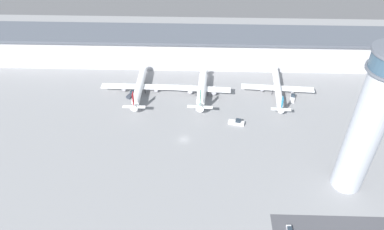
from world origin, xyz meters
The scene contains 11 objects.
ground_plane centered at (0.00, 0.00, 0.00)m, with size 1000.00×1000.00×0.00m, color gray.
terminal_building centered at (0.00, 70.00, 9.59)m, with size 253.32×25.00×18.99m.
runway_strip centered at (0.00, 154.54, 0.00)m, with size 379.98×44.00×0.01m, color #515154.
control_tower centered at (68.33, -24.15, 33.49)m, with size 15.33×15.33×69.07m.
airplane_gate_alpha centered at (-25.61, 36.27, 4.23)m, with size 41.95×37.98×13.00m.
airplane_gate_bravo centered at (8.18, 34.58, 4.79)m, with size 30.60×34.81×14.51m.
airplane_gate_charlie centered at (48.71, 36.76, 4.44)m, with size 38.92×39.22×11.99m.
service_truck_catering centered at (56.61, 33.25, 0.88)m, with size 4.17×7.16×2.55m.
service_truck_fuel centered at (-29.68, 33.94, 0.85)m, with size 5.36×7.46×2.46m.
service_truck_baggage centered at (25.43, 11.90, 1.05)m, with size 8.08×3.78×3.02m.
car_white_wagon centered at (41.29, -47.91, 0.52)m, with size 1.88×4.38×1.36m.
Camera 1 is at (7.77, -127.94, 120.80)m, focal length 35.00 mm.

